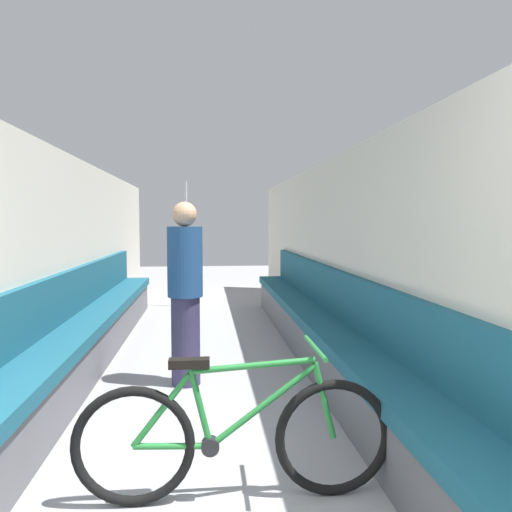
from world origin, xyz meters
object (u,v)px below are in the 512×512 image
at_px(bench_seat_row_left, 83,337).
at_px(bicycle, 235,437).
at_px(grab_pole_near, 187,246).
at_px(bench_seat_row_right, 320,332).
at_px(passenger_standing, 185,291).

distance_m(bench_seat_row_left, bicycle, 2.67).
relative_size(bench_seat_row_left, grab_pole_near, 3.33).
height_order(bench_seat_row_right, passenger_standing, passenger_standing).
distance_m(bench_seat_row_left, passenger_standing, 1.20).
bearing_deg(bench_seat_row_left, bench_seat_row_right, 0.00).
distance_m(bench_seat_row_left, bench_seat_row_right, 2.27).
bearing_deg(grab_pole_near, passenger_standing, -88.02).
relative_size(bench_seat_row_left, bicycle, 4.26).
bearing_deg(bicycle, bench_seat_row_right, 62.04).
height_order(bench_seat_row_right, bicycle, bench_seat_row_right).
relative_size(bench_seat_row_left, bench_seat_row_right, 1.00).
bearing_deg(bench_seat_row_right, bicycle, -112.75).
distance_m(grab_pole_near, passenger_standing, 3.97).
xyz_separation_m(grab_pole_near, passenger_standing, (0.14, -3.96, -0.19)).
height_order(bicycle, grab_pole_near, grab_pole_near).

